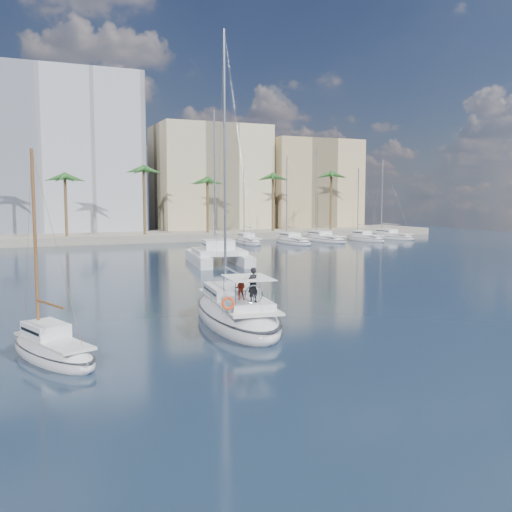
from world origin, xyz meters
name	(u,v)px	position (x,y,z in m)	size (l,w,h in m)	color
ground	(244,312)	(0.00, 0.00, 0.00)	(160.00, 160.00, 0.00)	black
quay	(97,238)	(0.00, 61.00, 0.60)	(120.00, 14.00, 1.20)	gray
building_modern	(11,155)	(-12.00, 73.00, 14.00)	(42.00, 16.00, 28.00)	white
building_beige	(210,181)	(22.00, 70.00, 10.00)	(20.00, 14.00, 20.00)	beige
building_tan_right	(309,187)	(42.00, 68.00, 9.00)	(18.00, 12.00, 18.00)	tan
palm_centre	(99,175)	(0.00, 57.00, 10.28)	(3.60, 3.60, 12.30)	brown
palm_right	(300,178)	(34.00, 57.00, 10.28)	(3.60, 3.60, 12.30)	brown
main_sloop	(236,313)	(-1.46, -2.36, 0.53)	(5.13, 12.09, 17.40)	silver
small_sloop	(52,350)	(-11.41, -5.79, 0.38)	(4.27, 7.02, 9.64)	silver
catamaran	(218,253)	(7.34, 24.94, 1.12)	(7.12, 11.70, 16.14)	silver
seagull	(240,303)	(0.24, 1.19, 0.34)	(1.02, 0.44, 0.19)	silver
moored_yacht_a	(248,244)	(20.00, 47.00, 0.00)	(2.72, 9.35, 11.90)	silver
moored_yacht_b	(293,243)	(26.50, 45.00, 0.00)	(3.14, 10.78, 13.72)	silver
moored_yacht_c	(323,241)	(33.00, 47.00, 0.00)	(3.55, 12.21, 15.54)	silver
moored_yacht_d	(365,241)	(39.50, 45.00, 0.00)	(2.72, 9.35, 11.90)	silver
moored_yacht_e	(390,239)	(46.00, 47.00, 0.00)	(3.14, 10.78, 13.72)	silver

